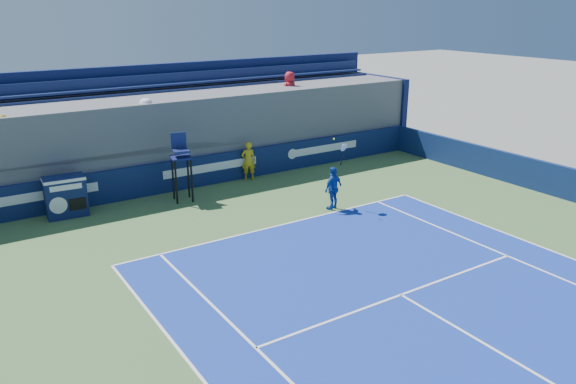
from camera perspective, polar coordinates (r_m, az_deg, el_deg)
ball_person at (r=22.68m, az=-4.04°, el=3.17°), size 0.67×0.55×1.57m
back_hoarding at (r=22.33m, az=-7.86°, el=2.26°), size 20.40×0.21×1.20m
match_clock at (r=20.11m, az=-21.67°, el=-0.33°), size 1.36×0.80×1.40m
umpire_chair at (r=20.36m, az=-10.82°, el=3.22°), size 0.82×0.82×2.48m
tennis_player at (r=19.39m, az=4.63°, el=0.42°), size 1.00×0.62×2.57m
stadium_seating at (r=23.84m, az=-10.15°, el=6.26°), size 21.00×4.05×4.40m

